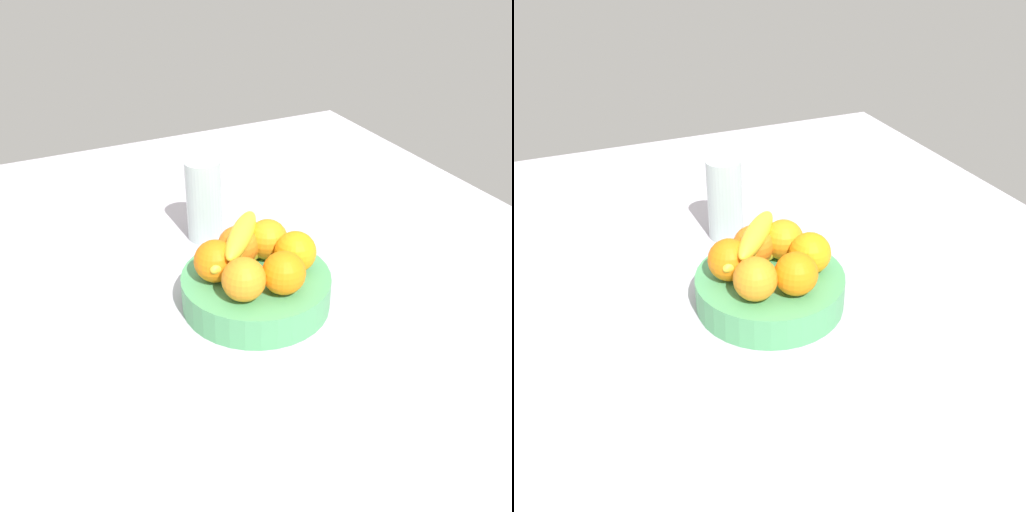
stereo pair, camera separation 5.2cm
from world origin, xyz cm
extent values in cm
cube|color=#B6AFBC|center=(0.00, 0.00, -1.50)|extent=(180.00, 140.00, 3.00)
cylinder|color=#4E9F62|center=(-1.50, -1.97, 3.04)|extent=(26.81, 26.81, 6.07)
sphere|color=orange|center=(5.02, -0.07, 9.82)|extent=(7.49, 7.49, 7.49)
sphere|color=orange|center=(0.31, 5.07, 9.82)|extent=(7.49, 7.49, 7.49)
sphere|color=orange|center=(-6.16, 2.69, 9.82)|extent=(7.49, 7.49, 7.49)
sphere|color=orange|center=(-6.34, -3.19, 9.82)|extent=(7.49, 7.49, 7.49)
sphere|color=orange|center=(-3.51, -8.84, 9.82)|extent=(7.49, 7.49, 7.49)
sphere|color=orange|center=(3.83, -6.85, 9.82)|extent=(7.49, 7.49, 7.49)
ellipsoid|color=yellow|center=(-5.40, -3.06, 8.07)|extent=(10.30, 17.22, 4.00)
ellipsoid|color=yellow|center=(-5.06, -4.22, 10.27)|extent=(13.49, 15.94, 4.00)
ellipsoid|color=yellow|center=(-5.55, -2.90, 12.47)|extent=(15.81, 13.70, 4.00)
cylinder|color=#AFBFBE|center=(-28.09, -1.04, 8.79)|extent=(7.45, 7.45, 17.58)
camera|label=1|loc=(77.83, -41.15, 64.71)|focal=41.93mm
camera|label=2|loc=(79.99, -36.45, 64.71)|focal=41.93mm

